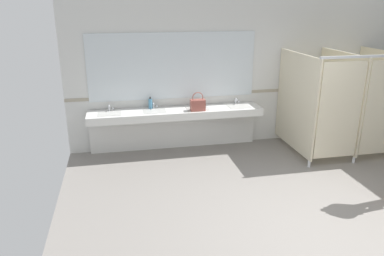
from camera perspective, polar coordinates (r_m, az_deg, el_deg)
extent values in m
cube|color=gray|center=(5.38, 18.34, -13.68)|extent=(6.90, 6.63, 0.10)
cube|color=silver|center=(7.48, 8.01, 8.81)|extent=(6.90, 0.12, 2.95)
cube|color=#9E937F|center=(7.51, 8.03, 5.53)|extent=(6.90, 0.01, 0.06)
cube|color=silver|center=(6.96, -2.46, 2.30)|extent=(3.26, 0.56, 0.14)
cube|color=silver|center=(7.31, -2.72, -0.36)|extent=(3.26, 0.08, 0.71)
cube|color=#ADADA8|center=(6.85, -12.59, 1.75)|extent=(0.42, 0.31, 0.11)
cylinder|color=silver|center=(7.03, -12.64, 3.08)|extent=(0.04, 0.04, 0.11)
cylinder|color=silver|center=(6.96, -12.67, 3.31)|extent=(0.03, 0.11, 0.03)
sphere|color=silver|center=(7.04, -12.05, 2.94)|extent=(0.04, 0.04, 0.04)
cube|color=#ADADA8|center=(6.87, -5.79, 2.18)|extent=(0.42, 0.31, 0.11)
cylinder|color=silver|center=(7.05, -6.00, 3.50)|extent=(0.04, 0.04, 0.11)
cylinder|color=silver|center=(6.99, -5.97, 3.74)|extent=(0.03, 0.11, 0.03)
sphere|color=silver|center=(7.08, -5.44, 3.36)|extent=(0.04, 0.04, 0.04)
cube|color=#ADADA8|center=(7.00, 0.88, 2.58)|extent=(0.42, 0.31, 0.11)
cylinder|color=silver|center=(7.17, 0.51, 3.86)|extent=(0.04, 0.04, 0.11)
cylinder|color=silver|center=(7.11, 0.60, 4.10)|extent=(0.03, 0.11, 0.03)
sphere|color=silver|center=(7.20, 1.04, 3.72)|extent=(0.04, 0.04, 0.04)
cube|color=#ADADA8|center=(7.21, 7.23, 2.92)|extent=(0.42, 0.31, 0.11)
cylinder|color=silver|center=(7.38, 6.73, 4.17)|extent=(0.04, 0.04, 0.11)
cylinder|color=silver|center=(7.32, 6.88, 4.40)|extent=(0.03, 0.11, 0.03)
sphere|color=silver|center=(7.42, 7.21, 4.02)|extent=(0.04, 0.04, 0.04)
cube|color=silver|center=(7.04, -2.94, 9.51)|extent=(3.16, 0.02, 1.24)
cube|color=beige|center=(7.12, 15.71, 3.93)|extent=(0.03, 1.51, 1.78)
cylinder|color=silver|center=(6.85, 17.60, -5.28)|extent=(0.05, 0.05, 0.12)
cube|color=beige|center=(7.56, 21.65, 4.13)|extent=(0.03, 1.51, 1.78)
cylinder|color=silver|center=(7.30, 23.65, -4.51)|extent=(0.05, 0.05, 0.12)
cube|color=beige|center=(8.06, 26.90, 4.28)|extent=(0.03, 1.51, 1.78)
cube|color=beige|center=(6.74, 21.78, 2.43)|extent=(0.79, 0.03, 1.68)
cube|color=#B7BABF|center=(6.81, 25.85, 9.92)|extent=(1.81, 0.04, 0.04)
cube|color=#934C42|center=(6.85, 0.89, 3.55)|extent=(0.27, 0.15, 0.21)
torus|color=#934C42|center=(6.81, 0.90, 4.71)|extent=(0.21, 0.02, 0.21)
cylinder|color=teal|center=(7.02, -6.43, 3.73)|extent=(0.07, 0.07, 0.19)
cylinder|color=black|center=(6.99, -6.47, 4.61)|extent=(0.03, 0.03, 0.04)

